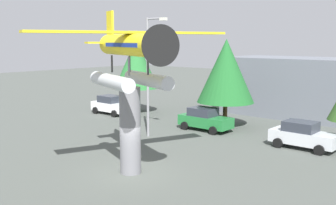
% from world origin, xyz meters
% --- Properties ---
extents(ground_plane, '(140.00, 140.00, 0.00)m').
position_xyz_m(ground_plane, '(0.00, 0.00, 0.00)').
color(ground_plane, '#4C514C').
extents(display_pedestal, '(1.10, 1.10, 4.55)m').
position_xyz_m(display_pedestal, '(0.00, 0.00, 2.27)').
color(display_pedestal, slate).
rests_on(display_pedestal, ground).
extents(floatplane_monument, '(7.19, 10.07, 4.00)m').
position_xyz_m(floatplane_monument, '(0.12, -0.05, 6.22)').
color(floatplane_monument, silver).
rests_on(floatplane_monument, display_pedestal).
extents(car_near_white, '(4.20, 2.02, 1.76)m').
position_xyz_m(car_near_white, '(-13.98, 10.86, 0.88)').
color(car_near_white, white).
rests_on(car_near_white, ground).
extents(car_mid_green, '(4.20, 2.02, 1.76)m').
position_xyz_m(car_mid_green, '(-3.12, 10.94, 0.88)').
color(car_mid_green, '#237A38').
rests_on(car_mid_green, ground).
extents(car_far_silver, '(4.20, 2.02, 1.76)m').
position_xyz_m(car_far_silver, '(4.85, 10.71, 0.88)').
color(car_far_silver, silver).
rests_on(car_far_silver, ground).
extents(streetlight_primary, '(1.84, 0.28, 8.51)m').
position_xyz_m(streetlight_primary, '(-4.86, 6.59, 4.90)').
color(streetlight_primary, gray).
rests_on(streetlight_primary, ground).
extents(storefront_building, '(14.77, 6.90, 5.36)m').
position_xyz_m(storefront_building, '(0.48, 22.00, 2.68)').
color(storefront_building, slate).
rests_on(storefront_building, ground).
extents(tree_west, '(4.22, 4.22, 7.09)m').
position_xyz_m(tree_west, '(-12.66, 12.93, 4.74)').
color(tree_west, brown).
rests_on(tree_west, ground).
extents(tree_east, '(4.57, 4.57, 7.07)m').
position_xyz_m(tree_east, '(-2.74, 13.20, 4.52)').
color(tree_east, brown).
rests_on(tree_east, ground).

